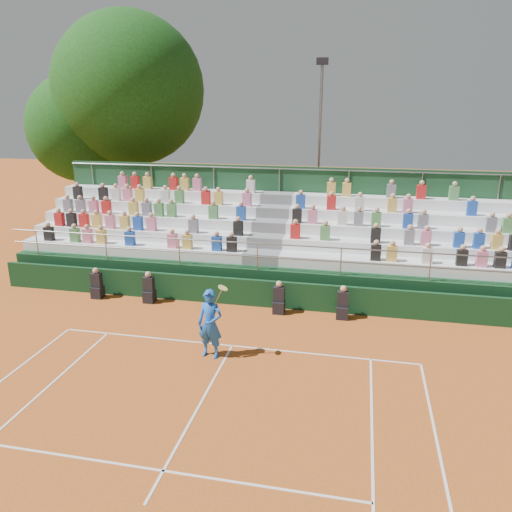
% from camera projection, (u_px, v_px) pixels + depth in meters
% --- Properties ---
extents(ground, '(90.00, 90.00, 0.00)m').
position_uv_depth(ground, '(232.00, 346.00, 15.12)').
color(ground, '#BC591F').
rests_on(ground, ground).
extents(courtside_wall, '(20.00, 0.15, 1.00)m').
position_uv_depth(courtside_wall, '(254.00, 293.00, 17.96)').
color(courtside_wall, black).
rests_on(courtside_wall, ground).
extents(line_officials, '(9.52, 0.40, 1.19)m').
position_uv_depth(line_officials, '(213.00, 295.00, 17.83)').
color(line_officials, black).
rests_on(line_officials, ground).
extents(grandstand, '(20.00, 5.20, 4.40)m').
position_uv_depth(grandstand, '(270.00, 252.00, 20.82)').
color(grandstand, black).
rests_on(grandstand, ground).
extents(tennis_player, '(0.93, 0.59, 2.22)m').
position_uv_depth(tennis_player, '(210.00, 324.00, 14.21)').
color(tennis_player, blue).
rests_on(tennis_player, ground).
extents(tree_west, '(6.02, 6.02, 8.72)m').
position_uv_depth(tree_west, '(82.00, 128.00, 27.96)').
color(tree_west, '#372414').
rests_on(tree_west, ground).
extents(tree_east, '(8.09, 8.09, 11.77)m').
position_uv_depth(tree_east, '(129.00, 90.00, 26.96)').
color(tree_east, '#372414').
rests_on(tree_east, ground).
extents(floodlight_mast, '(0.60, 0.25, 9.24)m').
position_uv_depth(floodlight_mast, '(320.00, 137.00, 26.37)').
color(floodlight_mast, gray).
rests_on(floodlight_mast, ground).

